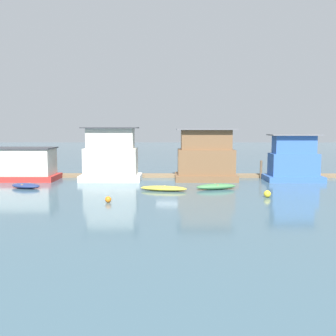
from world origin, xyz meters
The scene contains 12 objects.
ground_plane centered at (0.00, 0.00, 0.00)m, with size 200.00×200.00×0.00m, color #426070.
dock_walkway centered at (0.00, 2.78, 0.15)m, with size 42.40×1.64×0.30m, color #846B4C.
houseboat_red centered at (-15.04, 0.11, 1.62)m, with size 6.91×3.99×3.41m.
houseboat_white centered at (-5.90, -0.13, 2.41)m, with size 6.20×3.48×5.50m.
houseboat_brown centered at (3.90, 0.23, 2.42)m, with size 6.30×4.06×5.35m.
houseboat_blue centered at (12.88, -0.16, 2.03)m, with size 5.67×3.39×4.77m.
dinghy_navy centered at (-12.83, -5.17, 0.23)m, with size 3.15×2.19×0.46m.
dinghy_yellow centered at (-0.33, -6.41, 0.21)m, with size 4.25×1.97×0.42m.
dinghy_green centered at (4.30, -5.71, 0.26)m, with size 3.80×1.87×0.52m.
mooring_post_near_left centered at (10.04, 1.71, 0.96)m, with size 0.25×0.25×1.92m, color brown.
buoy_yellow centered at (7.88, -9.43, 0.28)m, with size 0.55×0.55×0.55m, color yellow.
buoy_orange centered at (-4.29, -11.59, 0.23)m, with size 0.46×0.46×0.46m, color orange.
Camera 1 is at (0.30, -38.47, 5.46)m, focal length 40.00 mm.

